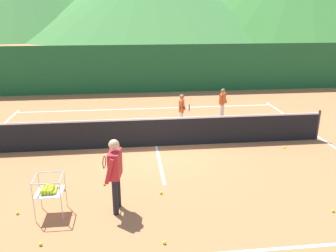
{
  "coord_description": "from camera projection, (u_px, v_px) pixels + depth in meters",
  "views": [
    {
      "loc": [
        -0.8,
        -10.52,
        4.27
      ],
      "look_at": [
        0.35,
        -0.36,
        0.81
      ],
      "focal_mm": 36.83,
      "sensor_mm": 36.0,
      "label": 1
    }
  ],
  "objects": [
    {
      "name": "ground_plane",
      "position": [
        156.0,
        146.0,
        11.36
      ],
      "size": [
        120.0,
        120.0,
        0.0
      ],
      "primitive_type": "plane",
      "color": "#C67042"
    },
    {
      "name": "line_baseline_far",
      "position": [
        148.0,
        108.0,
        15.69
      ],
      "size": [
        11.58,
        0.08,
        0.01
      ],
      "primitive_type": "cube",
      "color": "white",
      "rests_on": "ground"
    },
    {
      "name": "line_sideline_east",
      "position": [
        322.0,
        139.0,
        11.98
      ],
      "size": [
        0.08,
        9.99,
        0.01
      ],
      "primitive_type": "cube",
      "color": "white",
      "rests_on": "ground"
    },
    {
      "name": "line_service_center",
      "position": [
        156.0,
        146.0,
        11.36
      ],
      "size": [
        0.08,
        5.37,
        0.01
      ],
      "primitive_type": "cube",
      "color": "white",
      "rests_on": "ground"
    },
    {
      "name": "tennis_net",
      "position": [
        156.0,
        132.0,
        11.2
      ],
      "size": [
        11.22,
        0.08,
        1.05
      ],
      "color": "#333338",
      "rests_on": "ground"
    },
    {
      "name": "instructor",
      "position": [
        115.0,
        169.0,
        7.42
      ],
      "size": [
        0.44,
        0.81,
        1.69
      ],
      "color": "black",
      "rests_on": "ground"
    },
    {
      "name": "student_0",
      "position": [
        182.0,
        108.0,
        13.0
      ],
      "size": [
        0.41,
        0.68,
        1.28
      ],
      "color": "silver",
      "rests_on": "ground"
    },
    {
      "name": "student_1",
      "position": [
        223.0,
        101.0,
        14.09
      ],
      "size": [
        0.41,
        0.48,
        1.24
      ],
      "color": "silver",
      "rests_on": "ground"
    },
    {
      "name": "ball_cart",
      "position": [
        49.0,
        190.0,
        7.4
      ],
      "size": [
        0.58,
        0.58,
        0.9
      ],
      "color": "#B7B7BC",
      "rests_on": "ground"
    },
    {
      "name": "tennis_ball_1",
      "position": [
        164.0,
        242.0,
        6.61
      ],
      "size": [
        0.07,
        0.07,
        0.07
      ],
      "primitive_type": "sphere",
      "color": "yellow",
      "rests_on": "ground"
    },
    {
      "name": "tennis_ball_3",
      "position": [
        65.0,
        189.0,
        8.57
      ],
      "size": [
        0.07,
        0.07,
        0.07
      ],
      "primitive_type": "sphere",
      "color": "yellow",
      "rests_on": "ground"
    },
    {
      "name": "tennis_ball_4",
      "position": [
        333.0,
        211.0,
        7.65
      ],
      "size": [
        0.07,
        0.07,
        0.07
      ],
      "primitive_type": "sphere",
      "color": "yellow",
      "rests_on": "ground"
    },
    {
      "name": "tennis_ball_5",
      "position": [
        161.0,
        193.0,
        8.4
      ],
      "size": [
        0.07,
        0.07,
        0.07
      ],
      "primitive_type": "sphere",
      "color": "yellow",
      "rests_on": "ground"
    },
    {
      "name": "tennis_ball_6",
      "position": [
        41.0,
        244.0,
        6.56
      ],
      "size": [
        0.07,
        0.07,
        0.07
      ],
      "primitive_type": "sphere",
      "color": "yellow",
      "rests_on": "ground"
    },
    {
      "name": "tennis_ball_7",
      "position": [
        284.0,
        147.0,
        11.19
      ],
      "size": [
        0.07,
        0.07,
        0.07
      ],
      "primitive_type": "sphere",
      "color": "yellow",
      "rests_on": "ground"
    },
    {
      "name": "tennis_ball_9",
      "position": [
        104.0,
        184.0,
        8.82
      ],
      "size": [
        0.07,
        0.07,
        0.07
      ],
      "primitive_type": "sphere",
      "color": "yellow",
      "rests_on": "ground"
    },
    {
      "name": "tennis_ball_10",
      "position": [
        17.0,
        213.0,
        7.57
      ],
      "size": [
        0.07,
        0.07,
        0.07
      ],
      "primitive_type": "sphere",
      "color": "yellow",
      "rests_on": "ground"
    },
    {
      "name": "windscreen_fence",
      "position": [
        144.0,
        69.0,
        18.35
      ],
      "size": [
        25.47,
        0.08,
        2.55
      ],
      "primitive_type": "cube",
      "color": "#1E5B2D",
      "rests_on": "ground"
    }
  ]
}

